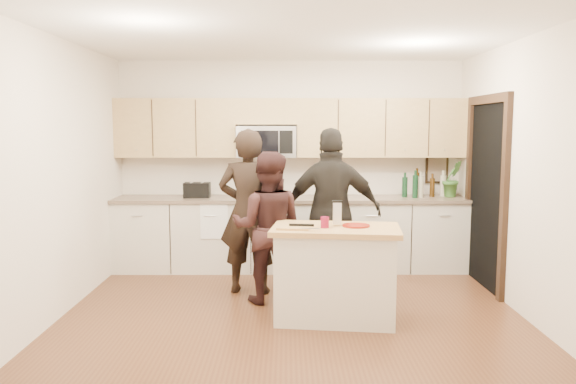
{
  "coord_description": "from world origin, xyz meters",
  "views": [
    {
      "loc": [
        -0.05,
        -5.46,
        1.84
      ],
      "look_at": [
        -0.04,
        0.35,
        1.16
      ],
      "focal_mm": 35.0,
      "sensor_mm": 36.0,
      "label": 1
    }
  ],
  "objects_px": {
    "toaster": "(197,190)",
    "woman_left": "(248,212)",
    "island": "(335,273)",
    "woman_center": "(268,227)",
    "woman_right": "(332,212)"
  },
  "relations": [
    {
      "from": "toaster",
      "to": "woman_left",
      "type": "height_order",
      "value": "woman_left"
    },
    {
      "from": "island",
      "to": "woman_center",
      "type": "bearing_deg",
      "value": 146.68
    },
    {
      "from": "island",
      "to": "toaster",
      "type": "height_order",
      "value": "toaster"
    },
    {
      "from": "island",
      "to": "woman_center",
      "type": "xyz_separation_m",
      "value": [
        -0.66,
        0.56,
        0.34
      ]
    },
    {
      "from": "woman_left",
      "to": "woman_right",
      "type": "height_order",
      "value": "woman_right"
    },
    {
      "from": "toaster",
      "to": "woman_left",
      "type": "xyz_separation_m",
      "value": [
        0.72,
        -1.01,
        -0.13
      ]
    },
    {
      "from": "toaster",
      "to": "woman_left",
      "type": "relative_size",
      "value": 0.18
    },
    {
      "from": "woman_center",
      "to": "woman_right",
      "type": "distance_m",
      "value": 0.75
    },
    {
      "from": "woman_left",
      "to": "woman_center",
      "type": "bearing_deg",
      "value": 130.18
    },
    {
      "from": "toaster",
      "to": "woman_left",
      "type": "distance_m",
      "value": 1.25
    },
    {
      "from": "island",
      "to": "woman_right",
      "type": "bearing_deg",
      "value": 94.68
    },
    {
      "from": "woman_center",
      "to": "woman_left",
      "type": "bearing_deg",
      "value": -50.46
    },
    {
      "from": "woman_left",
      "to": "toaster",
      "type": "bearing_deg",
      "value": -48.12
    },
    {
      "from": "island",
      "to": "toaster",
      "type": "bearing_deg",
      "value": 137.03
    },
    {
      "from": "toaster",
      "to": "island",
      "type": "bearing_deg",
      "value": -49.83
    }
  ]
}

